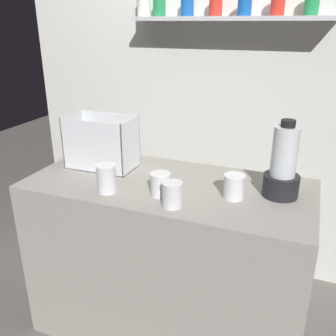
# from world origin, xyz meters

# --- Properties ---
(ground_plane) EXTENTS (8.00, 8.00, 0.00)m
(ground_plane) POSITION_xyz_m (0.00, 0.00, 0.00)
(ground_plane) COLOR slate
(counter) EXTENTS (1.40, 0.64, 0.90)m
(counter) POSITION_xyz_m (0.00, 0.00, 0.45)
(counter) COLOR #9E998E
(counter) RESTS_ON ground_plane
(back_wall_unit) EXTENTS (2.60, 0.24, 2.50)m
(back_wall_unit) POSITION_xyz_m (0.00, 0.77, 1.27)
(back_wall_unit) COLOR silver
(back_wall_unit) RESTS_ON ground_plane
(carrot_display_bin) EXTENTS (0.36, 0.20, 0.28)m
(carrot_display_bin) POSITION_xyz_m (-0.42, 0.08, 0.99)
(carrot_display_bin) COLOR white
(carrot_display_bin) RESTS_ON counter
(blender_pitcher) EXTENTS (0.16, 0.16, 0.35)m
(blender_pitcher) POSITION_xyz_m (0.53, 0.06, 1.04)
(blender_pitcher) COLOR black
(blender_pitcher) RESTS_ON counter
(juice_cup_carrot_far_left) EXTENTS (0.09, 0.09, 0.13)m
(juice_cup_carrot_far_left) POSITION_xyz_m (-0.23, -0.19, 0.96)
(juice_cup_carrot_far_left) COLOR white
(juice_cup_carrot_far_left) RESTS_ON counter
(juice_cup_pomegranate_left) EXTENTS (0.09, 0.09, 0.11)m
(juice_cup_pomegranate_left) POSITION_xyz_m (0.02, -0.14, 0.95)
(juice_cup_pomegranate_left) COLOR white
(juice_cup_pomegranate_left) RESTS_ON counter
(juice_cup_beet_middle) EXTENTS (0.09, 0.09, 0.11)m
(juice_cup_beet_middle) POSITION_xyz_m (0.11, -0.22, 0.95)
(juice_cup_beet_middle) COLOR white
(juice_cup_beet_middle) RESTS_ON counter
(juice_cup_carrot_right) EXTENTS (0.10, 0.10, 0.11)m
(juice_cup_carrot_right) POSITION_xyz_m (0.33, -0.04, 0.95)
(juice_cup_carrot_right) COLOR white
(juice_cup_carrot_right) RESTS_ON counter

